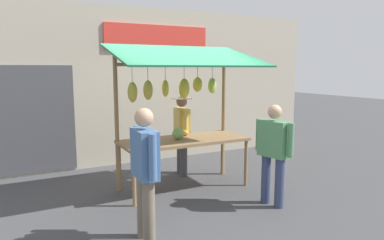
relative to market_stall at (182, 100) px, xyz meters
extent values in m
plane|color=#424244|center=(-0.01, 0.05, -1.55)|extent=(40.00, 40.00, 0.00)
cube|color=#B2A893|center=(-0.01, -2.15, 0.15)|extent=(9.00, 0.25, 3.40)
cube|color=red|center=(-0.39, -2.01, 1.20)|extent=(2.40, 0.06, 0.56)
cube|color=#47474C|center=(2.41, -2.02, -0.45)|extent=(1.90, 0.04, 2.10)
cube|color=olive|center=(-0.01, 0.05, -0.70)|extent=(2.20, 0.90, 0.05)
cylinder|color=olive|center=(1.03, 0.44, -1.14)|extent=(0.06, 0.06, 0.83)
cylinder|color=olive|center=(-1.05, 0.44, -1.14)|extent=(0.06, 0.06, 0.83)
cylinder|color=olive|center=(1.03, -0.34, -1.14)|extent=(0.06, 0.06, 0.83)
cylinder|color=olive|center=(-1.05, -0.34, -1.14)|extent=(0.06, 0.06, 0.83)
cylinder|color=olive|center=(1.05, -0.35, -0.38)|extent=(0.07, 0.07, 2.35)
cylinder|color=olive|center=(-1.07, -0.35, -0.38)|extent=(0.07, 0.07, 2.35)
cylinder|color=olive|center=(-0.01, -0.35, 0.60)|extent=(2.12, 0.06, 0.06)
cube|color=#23724C|center=(-0.01, 0.20, 0.75)|extent=(2.50, 1.46, 0.39)
cylinder|color=brown|center=(-0.78, -0.32, 0.48)|extent=(0.01, 0.01, 0.23)
ellipsoid|color=#B2CC4C|center=(-0.78, -0.32, 0.21)|extent=(0.24, 0.22, 0.30)
cylinder|color=brown|center=(-0.47, -0.32, 0.49)|extent=(0.01, 0.01, 0.22)
ellipsoid|color=yellow|center=(-0.47, -0.32, 0.24)|extent=(0.23, 0.23, 0.28)
cylinder|color=brown|center=(-0.19, -0.30, 0.48)|extent=(0.01, 0.01, 0.24)
ellipsoid|color=yellow|center=(-0.19, -0.30, 0.17)|extent=(0.27, 0.25, 0.36)
cylinder|color=brown|center=(0.18, -0.30, 0.47)|extent=(0.01, 0.01, 0.26)
ellipsoid|color=yellow|center=(0.18, -0.30, 0.19)|extent=(0.18, 0.19, 0.30)
cylinder|color=brown|center=(0.48, -0.36, 0.46)|extent=(0.01, 0.01, 0.26)
ellipsoid|color=gold|center=(0.48, -0.36, 0.16)|extent=(0.21, 0.19, 0.34)
cylinder|color=brown|center=(0.78, -0.32, 0.45)|extent=(0.01, 0.01, 0.28)
ellipsoid|color=gold|center=(0.78, -0.32, 0.14)|extent=(0.16, 0.20, 0.35)
sphere|color=#729E4C|center=(0.10, 0.04, -0.57)|extent=(0.20, 0.20, 0.20)
ellipsoid|color=gold|center=(-0.15, -0.24, -0.62)|extent=(0.20, 0.22, 0.10)
cylinder|color=#4C4C51|center=(-0.36, -0.83, -1.17)|extent=(0.14, 0.14, 0.77)
cylinder|color=#4C4C51|center=(-0.31, -0.58, -1.17)|extent=(0.14, 0.14, 0.77)
cube|color=gold|center=(-0.33, -0.70, -0.51)|extent=(0.30, 0.50, 0.55)
cylinder|color=gold|center=(-0.39, -0.99, -0.49)|extent=(0.09, 0.09, 0.50)
cylinder|color=gold|center=(-0.28, -0.41, -0.49)|extent=(0.09, 0.09, 0.50)
sphere|color=#8C664C|center=(-0.33, -0.70, -0.10)|extent=(0.21, 0.21, 0.21)
cylinder|color=beige|center=(-0.33, -0.70, -0.04)|extent=(0.40, 0.40, 0.02)
cylinder|color=navy|center=(-0.88, 1.51, -1.17)|extent=(0.14, 0.14, 0.77)
cylinder|color=navy|center=(-0.83, 1.26, -1.17)|extent=(0.14, 0.14, 0.77)
cube|color=#518C5B|center=(-0.86, 1.38, -0.51)|extent=(0.32, 0.50, 0.54)
cylinder|color=#518C5B|center=(-0.92, 1.67, -0.49)|extent=(0.09, 0.09, 0.50)
cylinder|color=#518C5B|center=(-0.79, 1.10, -0.49)|extent=(0.09, 0.09, 0.50)
sphere|color=tan|center=(-0.86, 1.38, -0.11)|extent=(0.21, 0.21, 0.21)
cylinder|color=#726656|center=(1.28, 1.71, -1.15)|extent=(0.14, 0.14, 0.81)
cylinder|color=#726656|center=(1.26, 1.44, -1.15)|extent=(0.14, 0.14, 0.81)
cube|color=#476B9E|center=(1.27, 1.58, -0.46)|extent=(0.25, 0.50, 0.57)
cylinder|color=#476B9E|center=(1.29, 1.88, -0.44)|extent=(0.09, 0.09, 0.53)
cylinder|color=#476B9E|center=(1.25, 1.27, -0.44)|extent=(0.09, 0.09, 0.53)
sphere|color=tan|center=(1.27, 1.58, -0.03)|extent=(0.22, 0.22, 0.22)
camera|label=1|loc=(2.67, 5.45, 0.54)|focal=33.28mm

